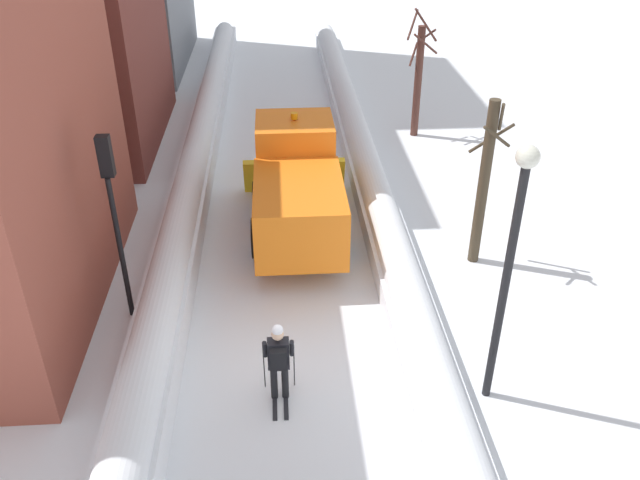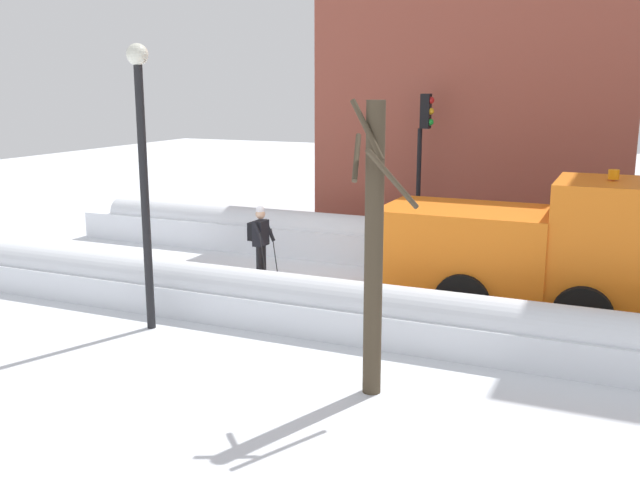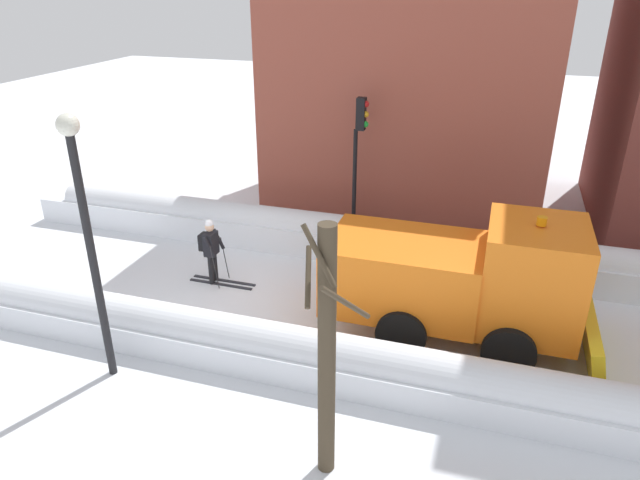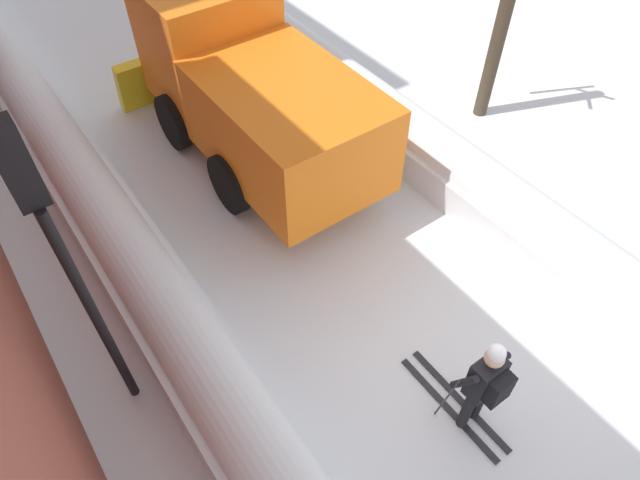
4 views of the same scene
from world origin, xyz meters
name	(u,v)px [view 3 (image 3 of 4)]	position (x,y,z in m)	size (l,w,h in m)	color
snowbank_left	(640,275)	(-2.80, 10.00, 0.58)	(1.10, 36.00, 1.24)	white
building_brick_near	(417,67)	(-8.14, 3.22, 4.67)	(7.55, 8.79, 9.33)	brown
plow_truck	(464,279)	(0.41, 5.80, 1.48)	(3.20, 5.98, 3.12)	orange
skier	(211,248)	(-0.21, -0.70, 1.00)	(0.62, 1.80, 1.81)	black
traffic_light_pole	(359,145)	(-3.66, 2.37, 3.12)	(0.28, 0.42, 4.45)	black
street_lamp	(86,222)	(3.95, -0.90, 3.40)	(0.40, 0.40, 5.40)	black
bare_tree_near	(327,354)	(5.04, 4.06, 2.30)	(0.95, 1.00, 4.47)	#443929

